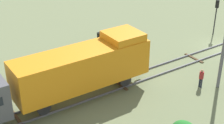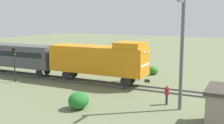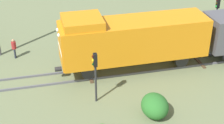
{
  "view_description": "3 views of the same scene",
  "coord_description": "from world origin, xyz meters",
  "px_view_note": "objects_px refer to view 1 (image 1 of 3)",
  "views": [
    {
      "loc": [
        -20.9,
        28.3,
        15.19
      ],
      "look_at": [
        -0.37,
        14.6,
        2.61
      ],
      "focal_mm": 55.0,
      "sensor_mm": 36.0,
      "label": 1
    },
    {
      "loc": [
        -26.77,
        2.14,
        7.31
      ],
      "look_at": [
        0.91,
        15.8,
        2.38
      ],
      "focal_mm": 45.0,
      "sensor_mm": 36.0,
      "label": 2
    },
    {
      "loc": [
        22.13,
        10.04,
        13.85
      ],
      "look_at": [
        0.68,
        15.25,
        1.31
      ],
      "focal_mm": 55.0,
      "sensor_mm": 36.0,
      "label": 3
    }
  ],
  "objects_px": {
    "traffic_signal_mid": "(99,44)",
    "worker_by_signal": "(201,77)",
    "traffic_signal_near": "(216,11)",
    "locomotive": "(85,66)"
  },
  "relations": [
    {
      "from": "traffic_signal_near",
      "to": "worker_by_signal",
      "type": "bearing_deg",
      "value": 126.59
    },
    {
      "from": "worker_by_signal",
      "to": "traffic_signal_near",
      "type": "bearing_deg",
      "value": 27.99
    },
    {
      "from": "worker_by_signal",
      "to": "locomotive",
      "type": "bearing_deg",
      "value": 145.89
    },
    {
      "from": "locomotive",
      "to": "traffic_signal_near",
      "type": "xyz_separation_m",
      "value": [
        3.2,
        -18.77,
        0.1
      ]
    },
    {
      "from": "locomotive",
      "to": "traffic_signal_mid",
      "type": "xyz_separation_m",
      "value": [
        3.4,
        -3.45,
        -0.22
      ]
    },
    {
      "from": "locomotive",
      "to": "traffic_signal_mid",
      "type": "distance_m",
      "value": 4.85
    },
    {
      "from": "traffic_signal_mid",
      "to": "worker_by_signal",
      "type": "height_order",
      "value": "traffic_signal_mid"
    },
    {
      "from": "traffic_signal_mid",
      "to": "worker_by_signal",
      "type": "distance_m",
      "value": 9.43
    },
    {
      "from": "locomotive",
      "to": "traffic_signal_near",
      "type": "height_order",
      "value": "locomotive"
    },
    {
      "from": "locomotive",
      "to": "traffic_signal_mid",
      "type": "relative_size",
      "value": 3.18
    }
  ]
}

